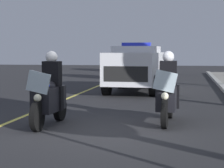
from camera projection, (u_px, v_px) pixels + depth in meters
name	position (u px, v px, depth m)	size (l,w,h in m)	color
ground_plane	(101.00, 130.00, 9.32)	(80.00, 80.00, 0.00)	#28282B
police_motorcycle_lead_left	(49.00, 95.00, 9.89)	(2.14, 0.59, 1.72)	black
police_motorcycle_lead_right	(167.00, 94.00, 10.23)	(2.14, 0.59, 1.72)	black
police_suv	(136.00, 66.00, 17.84)	(4.97, 2.23, 2.05)	silver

